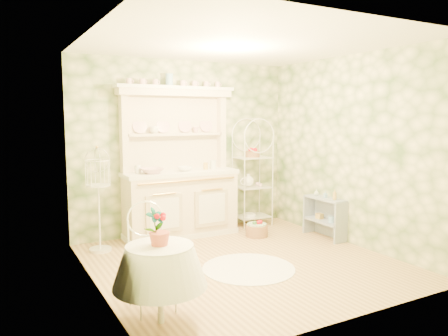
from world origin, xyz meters
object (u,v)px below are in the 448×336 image
side_shelf (325,217)px  floor_basket (257,230)px  bakers_rack (252,169)px  round_table (160,288)px  birdcage_stand (99,201)px  kitchen_dresser (180,162)px  cafe_chair (152,259)px

side_shelf → floor_basket: bearing=150.7°
bakers_rack → round_table: bakers_rack is taller
bakers_rack → birdcage_stand: bakers_rack is taller
birdcage_stand → kitchen_dresser: bearing=8.0°
side_shelf → cafe_chair: (-3.14, -1.12, 0.19)m
bakers_rack → birdcage_stand: 2.63m
kitchen_dresser → birdcage_stand: kitchen_dresser is taller
cafe_chair → round_table: bearing=-82.8°
bakers_rack → kitchen_dresser: bearing=-175.1°
bakers_rack → side_shelf: size_ratio=2.64×
cafe_chair → side_shelf: bearing=32.2°
kitchen_dresser → bakers_rack: kitchen_dresser is taller
kitchen_dresser → cafe_chair: kitchen_dresser is taller
birdcage_stand → floor_basket: (2.28, -0.41, -0.60)m
round_table → birdcage_stand: birdcage_stand is taller
round_table → bakers_rack: bearing=44.9°
cafe_chair → birdcage_stand: size_ratio=0.71×
kitchen_dresser → cafe_chair: bearing=-119.1°
round_table → birdcage_stand: size_ratio=0.47×
bakers_rack → cafe_chair: bakers_rack is taller
side_shelf → round_table: bearing=-153.0°
bakers_rack → cafe_chair: (-2.59, -2.31, -0.46)m
side_shelf → floor_basket: 1.05m
round_table → floor_basket: size_ratio=2.13×
side_shelf → round_table: 3.47m
kitchen_dresser → side_shelf: bearing=-31.2°
kitchen_dresser → bakers_rack: (1.33, 0.05, -0.18)m
round_table → cafe_chair: bearing=84.6°
kitchen_dresser → round_table: size_ratio=3.51×
kitchen_dresser → cafe_chair: (-1.26, -2.26, -0.65)m
side_shelf → birdcage_stand: size_ratio=0.52×
birdcage_stand → cafe_chair: bearing=-89.5°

